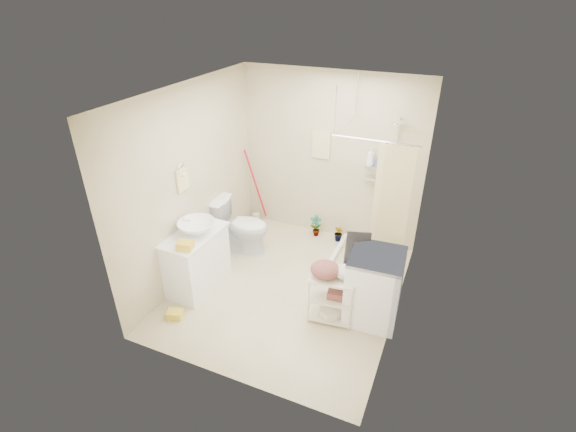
# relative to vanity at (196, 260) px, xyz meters

# --- Properties ---
(floor) EXTENTS (3.20, 3.20, 0.00)m
(floor) POSITION_rel_vanity_xyz_m (1.16, 0.41, -0.41)
(floor) COLOR beige
(floor) RESTS_ON ground
(ceiling) EXTENTS (2.80, 3.20, 0.04)m
(ceiling) POSITION_rel_vanity_xyz_m (1.16, 0.41, 2.19)
(ceiling) COLOR silver
(ceiling) RESTS_ON ground
(wall_back) EXTENTS (2.80, 0.04, 2.60)m
(wall_back) POSITION_rel_vanity_xyz_m (1.16, 2.01, 0.89)
(wall_back) COLOR beige
(wall_back) RESTS_ON ground
(wall_front) EXTENTS (2.80, 0.04, 2.60)m
(wall_front) POSITION_rel_vanity_xyz_m (1.16, -1.19, 0.89)
(wall_front) COLOR beige
(wall_front) RESTS_ON ground
(wall_left) EXTENTS (0.04, 3.20, 2.60)m
(wall_left) POSITION_rel_vanity_xyz_m (-0.24, 0.41, 0.89)
(wall_left) COLOR beige
(wall_left) RESTS_ON ground
(wall_right) EXTENTS (0.04, 3.20, 2.60)m
(wall_right) POSITION_rel_vanity_xyz_m (2.56, 0.41, 0.89)
(wall_right) COLOR beige
(wall_right) RESTS_ON ground
(vanity) EXTENTS (0.55, 0.94, 0.81)m
(vanity) POSITION_rel_vanity_xyz_m (0.00, 0.00, 0.00)
(vanity) COLOR white
(vanity) RESTS_ON ground
(sink) EXTENTS (0.54, 0.54, 0.17)m
(sink) POSITION_rel_vanity_xyz_m (0.04, 0.04, 0.49)
(sink) COLOR white
(sink) RESTS_ON vanity
(counter_basket) EXTENTS (0.21, 0.18, 0.10)m
(counter_basket) POSITION_rel_vanity_xyz_m (0.12, -0.33, 0.46)
(counter_basket) COLOR gold
(counter_basket) RESTS_ON vanity
(floor_basket) EXTENTS (0.31, 0.27, 0.14)m
(floor_basket) POSITION_rel_vanity_xyz_m (0.09, -0.67, -0.34)
(floor_basket) COLOR yellow
(floor_basket) RESTS_ON ground
(toilet) EXTENTS (0.87, 0.55, 0.85)m
(toilet) POSITION_rel_vanity_xyz_m (0.12, 1.00, 0.02)
(toilet) COLOR silver
(toilet) RESTS_ON ground
(mop) EXTENTS (0.16, 0.16, 1.31)m
(mop) POSITION_rel_vanity_xyz_m (-0.09, 1.90, 0.25)
(mop) COLOR red
(mop) RESTS_ON ground
(potted_plant_a) EXTENTS (0.22, 0.18, 0.36)m
(potted_plant_a) POSITION_rel_vanity_xyz_m (1.03, 1.83, -0.23)
(potted_plant_a) COLOR brown
(potted_plant_a) RESTS_ON ground
(potted_plant_b) EXTENTS (0.20, 0.20, 0.29)m
(potted_plant_b) POSITION_rel_vanity_xyz_m (1.42, 1.81, -0.26)
(potted_plant_b) COLOR brown
(potted_plant_b) RESTS_ON ground
(hanging_towel) EXTENTS (0.28, 0.03, 0.42)m
(hanging_towel) POSITION_rel_vanity_xyz_m (1.01, 1.99, 1.09)
(hanging_towel) COLOR beige
(hanging_towel) RESTS_ON wall_back
(towel_ring) EXTENTS (0.04, 0.22, 0.34)m
(towel_ring) POSITION_rel_vanity_xyz_m (-0.22, 0.21, 1.06)
(towel_ring) COLOR #E5DB88
(towel_ring) RESTS_ON wall_left
(tp_holder) EXTENTS (0.08, 0.12, 0.14)m
(tp_holder) POSITION_rel_vanity_xyz_m (-0.20, 0.46, 0.31)
(tp_holder) COLOR white
(tp_holder) RESTS_ON wall_left
(shower) EXTENTS (1.10, 1.10, 2.10)m
(shower) POSITION_rel_vanity_xyz_m (2.01, 1.46, 0.64)
(shower) COLOR silver
(shower) RESTS_ON ground
(shampoo_bottle_a) EXTENTS (0.11, 0.11, 0.27)m
(shampoo_bottle_a) POSITION_rel_vanity_xyz_m (1.78, 1.92, 1.05)
(shampoo_bottle_a) COLOR silver
(shampoo_bottle_a) RESTS_ON shower
(shampoo_bottle_b) EXTENTS (0.08, 0.09, 0.16)m
(shampoo_bottle_b) POSITION_rel_vanity_xyz_m (1.89, 1.91, 0.99)
(shampoo_bottle_b) COLOR #4059A0
(shampoo_bottle_b) RESTS_ON shower
(washing_machine) EXTENTS (0.65, 0.67, 0.90)m
(washing_machine) POSITION_rel_vanity_xyz_m (2.30, 0.32, 0.04)
(washing_machine) COLOR white
(washing_machine) RESTS_ON ground
(laundry_rack) EXTENTS (0.57, 0.38, 0.74)m
(laundry_rack) POSITION_rel_vanity_xyz_m (1.85, 0.08, -0.03)
(laundry_rack) COLOR beige
(laundry_rack) RESTS_ON ground
(ironing_board) EXTENTS (0.30, 0.23, 1.06)m
(ironing_board) POSITION_rel_vanity_xyz_m (2.03, 0.40, 0.12)
(ironing_board) COLOR black
(ironing_board) RESTS_ON ground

